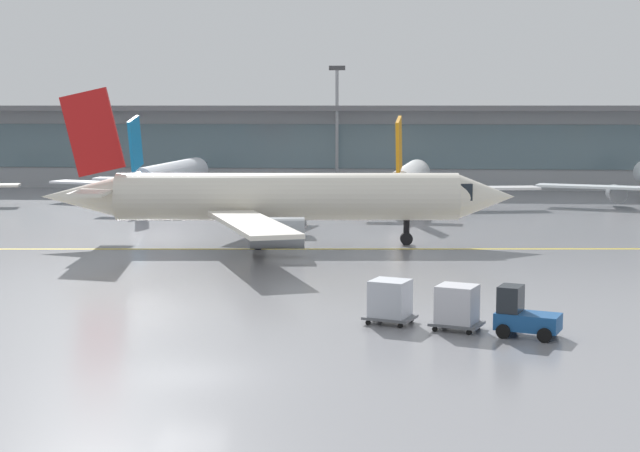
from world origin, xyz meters
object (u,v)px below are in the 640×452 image
at_px(gate_airplane_3, 409,179).
at_px(cargo_dolly_trailing, 390,300).
at_px(apron_light_mast_1, 337,123).
at_px(taxiing_regional_jet, 281,198).
at_px(cargo_dolly_lead, 457,306).
at_px(baggage_tug, 523,315).
at_px(gate_airplane_2, 170,176).

xyz_separation_m(gate_airplane_3, cargo_dolly_trailing, (-1.25, -51.66, -1.57)).
bearing_deg(apron_light_mast_1, taxiing_regional_jet, -91.36).
distance_m(cargo_dolly_trailing, apron_light_mast_1, 69.02).
height_order(gate_airplane_3, cargo_dolly_lead, gate_airplane_3).
xyz_separation_m(taxiing_regional_jet, cargo_dolly_lead, (10.60, -25.64, -2.19)).
relative_size(taxiing_regional_jet, baggage_tug, 11.18).
distance_m(cargo_dolly_lead, cargo_dolly_trailing, 3.06).
height_order(cargo_dolly_lead, cargo_dolly_trailing, same).
bearing_deg(apron_light_mast_1, cargo_dolly_lead, -82.16).
bearing_deg(cargo_dolly_lead, apron_light_mast_1, 118.11).
xyz_separation_m(cargo_dolly_trailing, apron_light_mast_1, (-6.69, 68.38, 6.62)).
bearing_deg(gate_airplane_2, apron_light_mast_1, -43.35).
bearing_deg(gate_airplane_2, gate_airplane_3, -91.60).
relative_size(cargo_dolly_lead, cargo_dolly_trailing, 1.00).
bearing_deg(taxiing_regional_jet, cargo_dolly_trailing, -77.22).
height_order(baggage_tug, apron_light_mast_1, apron_light_mast_1).
distance_m(gate_airplane_2, apron_light_mast_1, 21.93).
bearing_deg(gate_airplane_3, baggage_tug, -169.99).
bearing_deg(taxiing_regional_jet, cargo_dolly_lead, -72.22).
bearing_deg(cargo_dolly_lead, gate_airplane_2, 134.91).
relative_size(taxiing_regional_jet, cargo_dolly_lead, 12.95).
xyz_separation_m(baggage_tug, apron_light_mast_1, (-12.22, 70.42, 6.79)).
distance_m(gate_airplane_2, baggage_tug, 62.43).
relative_size(gate_airplane_2, apron_light_mast_1, 1.89).
distance_m(gate_airplane_3, cargo_dolly_lead, 52.77).
xyz_separation_m(taxiing_regional_jet, baggage_tug, (13.26, -26.63, -2.35)).
bearing_deg(taxiing_regional_jet, gate_airplane_3, 66.97).
distance_m(cargo_dolly_lead, apron_light_mast_1, 70.40).
bearing_deg(baggage_tug, gate_airplane_3, 114.83).
xyz_separation_m(taxiing_regional_jet, cargo_dolly_trailing, (7.73, -24.58, -2.19)).
bearing_deg(apron_light_mast_1, gate_airplane_2, -136.99).
bearing_deg(gate_airplane_2, cargo_dolly_lead, -151.72).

